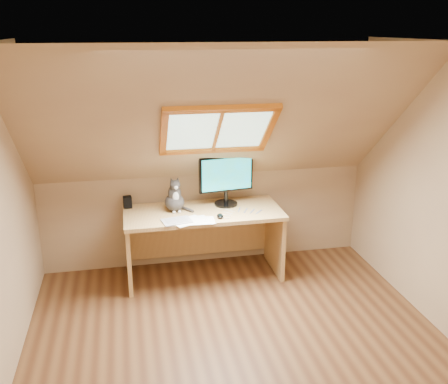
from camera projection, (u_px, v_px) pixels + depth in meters
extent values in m
plane|color=brown|center=(242.00, 354.00, 4.01)|extent=(3.50, 3.50, 0.00)
cube|color=tan|center=(347.00, 367.00, 2.01)|extent=(3.50, 0.02, 2.40)
cube|color=tan|center=(206.00, 218.00, 5.48)|extent=(3.50, 0.02, 1.00)
cube|color=silver|center=(284.00, 48.00, 2.53)|extent=(3.50, 1.95, 0.02)
cube|color=tan|center=(219.00, 122.00, 4.38)|extent=(3.50, 1.56, 1.41)
cube|color=#B2E0CC|center=(217.00, 129.00, 4.48)|extent=(0.90, 0.53, 0.48)
cube|color=#BF5E12|center=(217.00, 129.00, 4.48)|extent=(1.02, 0.64, 0.59)
cube|color=tan|center=(203.00, 213.00, 5.06)|extent=(1.59, 0.70, 0.04)
cube|color=tan|center=(129.00, 252.00, 5.03)|extent=(0.04, 0.63, 0.69)
cube|color=tan|center=(275.00, 239.00, 5.32)|extent=(0.04, 0.63, 0.69)
cube|color=tan|center=(199.00, 234.00, 5.47)|extent=(1.49, 0.03, 0.48)
cylinder|color=black|center=(226.00, 204.00, 5.22)|extent=(0.24, 0.24, 0.02)
cylinder|color=black|center=(226.00, 197.00, 5.20)|extent=(0.04, 0.04, 0.13)
cube|color=black|center=(226.00, 174.00, 5.12)|extent=(0.57, 0.11, 0.37)
cube|color=#0E87CD|center=(227.00, 174.00, 5.09)|extent=(0.52, 0.07, 0.33)
ellipsoid|color=#3B3634|center=(175.00, 202.00, 5.04)|extent=(0.22, 0.26, 0.17)
ellipsoid|color=#3B3634|center=(175.00, 193.00, 5.00)|extent=(0.14, 0.14, 0.18)
ellipsoid|color=silver|center=(176.00, 197.00, 4.95)|extent=(0.07, 0.04, 0.11)
ellipsoid|color=#3B3634|center=(175.00, 185.00, 4.93)|extent=(0.11, 0.10, 0.10)
sphere|color=silver|center=(176.00, 188.00, 4.89)|extent=(0.04, 0.04, 0.04)
cone|color=#3B3634|center=(171.00, 180.00, 4.92)|extent=(0.05, 0.05, 0.06)
cone|color=#3B3634|center=(178.00, 179.00, 4.94)|extent=(0.05, 0.05, 0.06)
cube|color=black|center=(128.00, 202.00, 5.12)|extent=(0.09, 0.09, 0.12)
cube|color=#B2B2B7|center=(177.00, 221.00, 4.77)|extent=(0.31, 0.24, 0.01)
ellipsoid|color=black|center=(220.00, 216.00, 4.87)|extent=(0.07, 0.12, 0.03)
cube|color=white|center=(189.00, 221.00, 4.77)|extent=(0.33, 0.27, 0.00)
cube|color=white|center=(189.00, 221.00, 4.77)|extent=(0.32, 0.24, 0.00)
cube|color=white|center=(189.00, 221.00, 4.77)|extent=(0.35, 0.30, 0.00)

